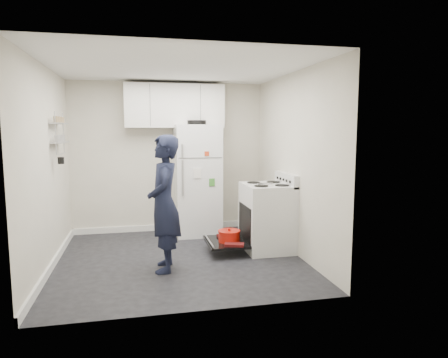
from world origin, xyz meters
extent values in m
cube|color=black|center=(0.00, 0.00, 0.00)|extent=(3.20, 3.20, 0.01)
cube|color=white|center=(0.00, 0.00, 2.50)|extent=(3.20, 3.20, 0.01)
cube|color=beige|center=(0.00, 1.60, 1.25)|extent=(3.20, 0.01, 2.50)
cube|color=beige|center=(0.00, -1.60, 1.25)|extent=(3.20, 0.01, 2.50)
cube|color=beige|center=(-1.60, 0.00, 1.25)|extent=(0.01, 3.20, 2.50)
cube|color=beige|center=(1.60, 0.00, 1.25)|extent=(0.01, 3.20, 2.50)
cube|color=white|center=(-1.59, 0.00, 0.05)|extent=(0.03, 3.20, 0.10)
cube|color=white|center=(0.00, 1.59, 0.05)|extent=(3.20, 0.03, 0.10)
cube|color=silver|center=(1.28, 0.15, 0.46)|extent=(0.65, 0.76, 0.92)
cube|color=black|center=(1.21, 0.15, 0.40)|extent=(0.53, 0.60, 0.52)
cube|color=orange|center=(1.48, 0.15, 0.40)|extent=(0.02, 0.56, 0.46)
cylinder|color=black|center=(1.26, 0.15, 0.22)|extent=(0.34, 0.34, 0.02)
cube|color=silver|center=(1.56, 0.15, 1.01)|extent=(0.08, 0.76, 0.18)
cube|color=silver|center=(1.28, 0.15, 0.94)|extent=(0.65, 0.76, 0.03)
cube|color=#B2B2B7|center=(1.23, 0.10, 0.97)|extent=(0.22, 0.03, 0.01)
cube|color=black|center=(0.68, 0.15, 0.14)|extent=(0.55, 0.70, 0.03)
cylinder|color=#B2B2B7|center=(0.43, 0.15, 0.18)|extent=(0.02, 0.66, 0.02)
cylinder|color=#B9150A|center=(0.71, 0.11, 0.23)|extent=(0.30, 0.30, 0.14)
cylinder|color=#B9150A|center=(0.71, 0.11, 0.31)|extent=(0.31, 0.31, 0.02)
sphere|color=#B9150A|center=(0.71, 0.11, 0.34)|extent=(0.04, 0.04, 0.04)
cube|color=maroon|center=(0.73, -0.12, 0.18)|extent=(0.29, 0.20, 0.04)
cube|color=maroon|center=(0.73, 0.36, 0.18)|extent=(0.27, 0.16, 0.04)
cube|color=white|center=(0.43, 1.25, 0.90)|extent=(0.72, 0.70, 1.80)
cube|color=#4C4C4C|center=(0.43, 0.90, 1.29)|extent=(0.68, 0.01, 0.01)
cube|color=#B2B2B7|center=(0.15, 0.88, 1.41)|extent=(0.03, 0.03, 0.20)
cube|color=#B2B2B7|center=(0.15, 0.88, 0.99)|extent=(0.03, 0.03, 0.55)
cylinder|color=black|center=(0.43, 1.25, 1.83)|extent=(0.30, 0.30, 0.07)
cube|color=white|center=(0.38, 0.89, 1.05)|extent=(0.12, 0.01, 0.16)
cube|color=#3B882D|center=(0.61, 0.89, 0.90)|extent=(0.09, 0.01, 0.12)
cube|color=red|center=(0.53, 0.89, 1.35)|extent=(0.07, 0.01, 0.07)
cube|color=silver|center=(0.10, 1.43, 2.10)|extent=(1.60, 0.33, 0.70)
cube|color=#B2B2B7|center=(-1.52, 0.50, 1.80)|extent=(0.14, 0.60, 0.02)
cube|color=#B2B2B7|center=(-1.52, 0.50, 1.55)|extent=(0.14, 0.60, 0.02)
cylinder|color=black|center=(-1.49, 0.32, 1.32)|extent=(0.08, 0.08, 0.09)
imported|color=black|center=(-0.22, -0.38, 0.83)|extent=(0.44, 0.63, 1.66)
camera|label=1|loc=(-0.52, -5.18, 1.72)|focal=32.00mm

